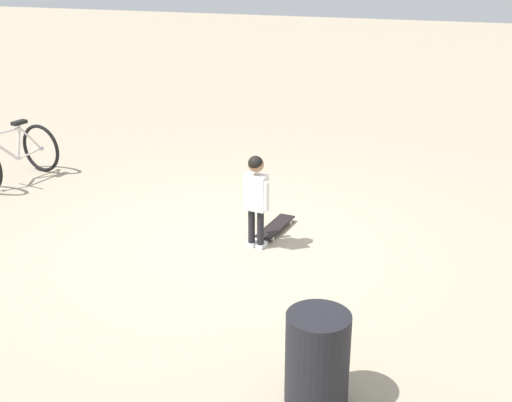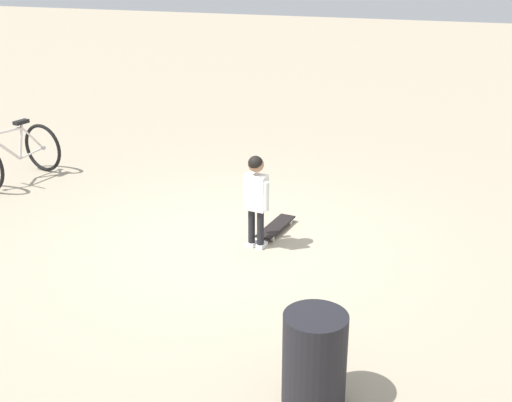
% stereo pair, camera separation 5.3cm
% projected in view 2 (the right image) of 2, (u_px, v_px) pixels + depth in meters
% --- Properties ---
extents(ground_plane, '(50.00, 50.00, 0.00)m').
position_uv_depth(ground_plane, '(227.00, 246.00, 7.37)').
color(ground_plane, tan).
extents(child_person, '(0.26, 0.34, 1.06)m').
position_uv_depth(child_person, '(256.00, 192.00, 7.10)').
color(child_person, black).
rests_on(child_person, ground).
extents(skateboard, '(0.76, 0.27, 0.07)m').
position_uv_depth(skateboard, '(276.00, 227.00, 7.72)').
color(skateboard, black).
rests_on(skateboard, ground).
extents(bicycle_mid, '(1.18, 0.89, 0.85)m').
position_uv_depth(bicycle_mid, '(15.00, 155.00, 9.28)').
color(bicycle_mid, black).
rests_on(bicycle_mid, ground).
extents(trash_bin, '(0.47, 0.47, 0.71)m').
position_uv_depth(trash_bin, '(314.00, 359.00, 4.75)').
color(trash_bin, black).
rests_on(trash_bin, ground).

